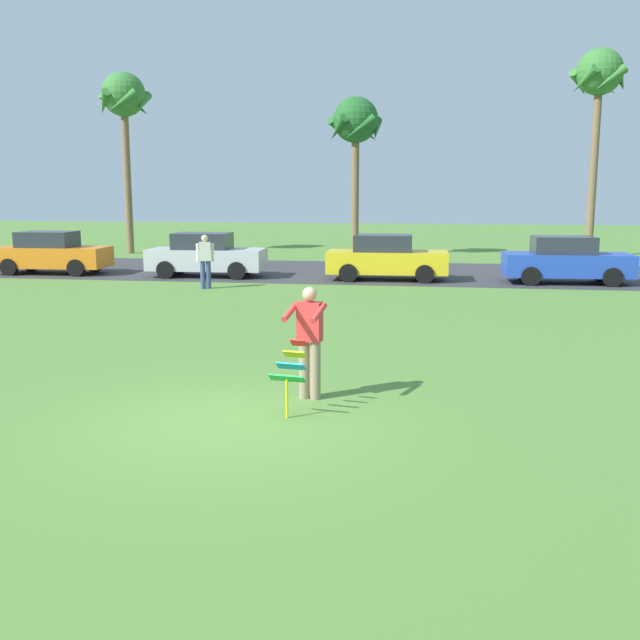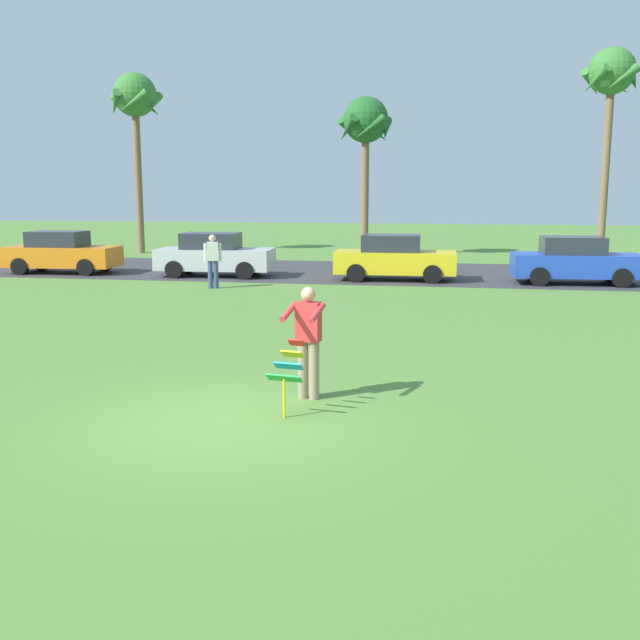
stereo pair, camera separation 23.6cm
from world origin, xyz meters
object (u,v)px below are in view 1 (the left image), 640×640
parked_car_silver (206,256)px  parked_car_blue (566,261)px  kite_held (291,368)px  person_walker_near (205,260)px  palm_tree_right_near (356,126)px  parked_car_orange (51,253)px  parked_car_yellow (386,258)px  person_kite_flyer (309,338)px  palm_tree_left_near (124,102)px  palm_tree_centre_far (599,82)px

parked_car_silver → parked_car_blue: same height
kite_held → person_walker_near: bearing=112.6°
palm_tree_right_near → parked_car_orange: bearing=-139.5°
parked_car_orange → parked_car_yellow: size_ratio=1.00×
person_kite_flyer → parked_car_yellow: size_ratio=0.41×
parked_car_yellow → parked_car_blue: same height
parked_car_yellow → palm_tree_left_near: size_ratio=0.49×
palm_tree_centre_far → parked_car_yellow: bearing=-129.8°
person_kite_flyer → kite_held: person_kite_flyer is taller
kite_held → parked_car_blue: size_ratio=0.24×
person_kite_flyer → parked_car_blue: size_ratio=0.41×
person_kite_flyer → parked_car_orange: 19.72m
kite_held → palm_tree_right_near: (-1.86, 25.06, 5.36)m
kite_held → parked_car_orange: 20.29m
palm_tree_left_near → palm_tree_right_near: palm_tree_left_near is taller
parked_car_blue → person_walker_near: (-11.69, -3.18, 0.16)m
palm_tree_right_near → person_walker_near: size_ratio=4.26×
parked_car_blue → palm_tree_right_near: size_ratio=0.58×
palm_tree_centre_far → person_walker_near: 21.20m
parked_car_silver → person_walker_near: person_walker_near is taller
kite_held → palm_tree_right_near: palm_tree_right_near is taller
kite_held → palm_tree_left_near: size_ratio=0.12×
parked_car_silver → palm_tree_right_near: (4.48, 9.02, 5.27)m
parked_car_blue → parked_car_orange: bearing=180.0°
parked_car_silver → parked_car_yellow: size_ratio=1.00×
person_walker_near → person_kite_flyer: bearing=-65.6°
palm_tree_centre_far → palm_tree_left_near: bearing=-176.1°
palm_tree_left_near → palm_tree_centre_far: bearing=3.9°
person_kite_flyer → kite_held: 0.88m
person_kite_flyer → palm_tree_left_near: size_ratio=0.20×
kite_held → palm_tree_left_near: palm_tree_left_near is taller
person_kite_flyer → parked_car_yellow: person_kite_flyer is taller
palm_tree_right_near → person_kite_flyer: bearing=-85.3°
parked_car_blue → palm_tree_centre_far: size_ratio=0.45×
person_walker_near → kite_held: bearing=-67.4°
palm_tree_left_near → parked_car_blue: bearing=-25.0°
kite_held → person_walker_near: size_ratio=0.60×
palm_tree_left_near → palm_tree_centre_far: (22.28, 1.52, 0.69)m
parked_car_silver → person_walker_near: bearing=-72.6°
palm_tree_right_near → parked_car_blue: bearing=-47.7°
person_kite_flyer → parked_car_orange: (-12.54, 15.22, -0.18)m
palm_tree_left_near → palm_tree_right_near: size_ratio=1.18×
parked_car_orange → parked_car_yellow: (12.66, 0.00, 0.00)m
person_kite_flyer → parked_car_silver: 16.53m
person_kite_flyer → parked_car_silver: size_ratio=0.41×
kite_held → palm_tree_right_near: bearing=94.2°
palm_tree_right_near → parked_car_silver: bearing=-116.4°
palm_tree_right_near → person_walker_near: bearing=-105.9°
parked_car_orange → parked_car_silver: same height
kite_held → palm_tree_left_near: 29.14m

